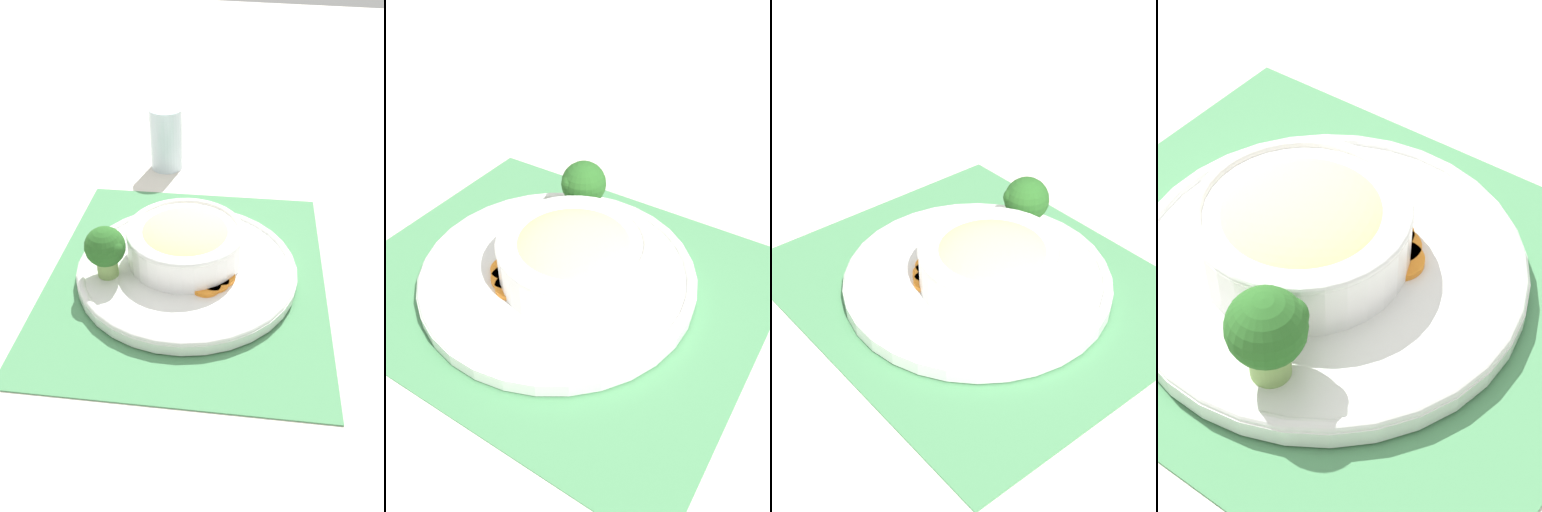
{
  "view_description": "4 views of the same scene",
  "coord_description": "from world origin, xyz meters",
  "views": [
    {
      "loc": [
        -0.14,
        0.55,
        0.47
      ],
      "look_at": [
        -0.01,
        0.01,
        0.05
      ],
      "focal_mm": 35.0,
      "sensor_mm": 36.0,
      "label": 1
    },
    {
      "loc": [
        -0.31,
        -0.29,
        0.41
      ],
      "look_at": [
        0.01,
        -0.02,
        0.04
      ],
      "focal_mm": 35.0,
      "sensor_mm": 36.0,
      "label": 2
    },
    {
      "loc": [
        -0.37,
        -0.55,
        0.54
      ],
      "look_at": [
        -0.02,
        0.0,
        0.05
      ],
      "focal_mm": 50.0,
      "sensor_mm": 36.0,
      "label": 3
    },
    {
      "loc": [
        0.33,
        0.33,
        0.51
      ],
      "look_at": [
        -0.01,
        0.02,
        0.03
      ],
      "focal_mm": 60.0,
      "sensor_mm": 36.0,
      "label": 4
    }
  ],
  "objects": [
    {
      "name": "carrot_slice_near",
      "position": [
        -0.04,
        0.04,
        0.02
      ],
      "size": [
        0.04,
        0.04,
        0.01
      ],
      "color": "orange",
      "rests_on": "plate"
    },
    {
      "name": "carrot_slice_far",
      "position": [
        -0.05,
        0.02,
        0.02
      ],
      "size": [
        0.04,
        0.04,
        0.01
      ],
      "color": "orange",
      "rests_on": "plate"
    },
    {
      "name": "placemat",
      "position": [
        0.0,
        0.0,
        0.0
      ],
      "size": [
        0.45,
        0.51,
        0.0
      ],
      "color": "#4C8C59",
      "rests_on": "ground_plane"
    },
    {
      "name": "bowl",
      "position": [
        0.01,
        -0.02,
        0.05
      ],
      "size": [
        0.17,
        0.17,
        0.06
      ],
      "color": "white",
      "rests_on": "plate"
    },
    {
      "name": "plate",
      "position": [
        0.0,
        0.0,
        0.02
      ],
      "size": [
        0.32,
        0.32,
        0.02
      ],
      "color": "white",
      "rests_on": "placemat"
    },
    {
      "name": "ground_plane",
      "position": [
        0.0,
        0.0,
        0.0
      ],
      "size": [
        4.0,
        4.0,
        0.0
      ],
      "primitive_type": "plane",
      "color": "beige"
    },
    {
      "name": "carrot_slice_middle",
      "position": [
        -0.05,
        0.03,
        0.02
      ],
      "size": [
        0.04,
        0.04,
        0.01
      ],
      "color": "orange",
      "rests_on": "plate"
    },
    {
      "name": "broccoli_floret",
      "position": [
        0.1,
        0.05,
        0.07
      ],
      "size": [
        0.06,
        0.06,
        0.08
      ],
      "color": "#84AD5B",
      "rests_on": "plate"
    }
  ]
}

